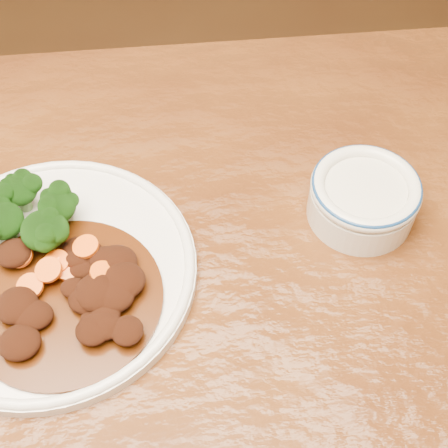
{
  "coord_description": "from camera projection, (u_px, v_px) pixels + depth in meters",
  "views": [
    {
      "loc": [
        0.18,
        -0.28,
        1.31
      ],
      "look_at": [
        0.18,
        0.13,
        0.77
      ],
      "focal_mm": 50.0,
      "sensor_mm": 36.0,
      "label": 1
    }
  ],
  "objects": [
    {
      "name": "dining_table",
      "position": [
        61.0,
        368.0,
        0.68
      ],
      "size": [
        1.59,
        1.06,
        0.75
      ],
      "rotation": [
        0.0,
        0.0,
        0.11
      ],
      "color": "#5A2E0F",
      "rests_on": "ground"
    },
    {
      "name": "dinner_plate",
      "position": [
        51.0,
        271.0,
        0.65
      ],
      "size": [
        0.31,
        0.31,
        0.02
      ],
      "rotation": [
        0.0,
        0.0,
        -0.24
      ],
      "color": "silver",
      "rests_on": "dining_table"
    },
    {
      "name": "broccoli_florets",
      "position": [
        3.0,
        214.0,
        0.66
      ],
      "size": [
        0.15,
        0.11,
        0.05
      ],
      "color": "#5E8B48",
      "rests_on": "dinner_plate"
    },
    {
      "name": "mince_stew",
      "position": [
        76.0,
        293.0,
        0.62
      ],
      "size": [
        0.2,
        0.2,
        0.03
      ],
      "color": "#401906",
      "rests_on": "dinner_plate"
    },
    {
      "name": "dip_bowl",
      "position": [
        364.0,
        197.0,
        0.69
      ],
      "size": [
        0.12,
        0.12,
        0.05
      ],
      "rotation": [
        0.0,
        0.0,
        0.03
      ],
      "color": "beige",
      "rests_on": "dining_table"
    }
  ]
}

